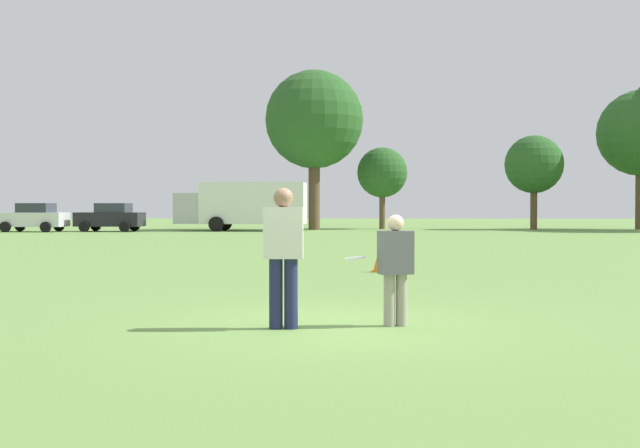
{
  "coord_description": "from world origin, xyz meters",
  "views": [
    {
      "loc": [
        0.29,
        -10.0,
        1.56
      ],
      "look_at": [
        -0.25,
        1.97,
        1.29
      ],
      "focal_mm": 42.73,
      "sensor_mm": 36.0,
      "label": 1
    }
  ],
  "objects_px": {
    "player_defender": "(396,264)",
    "parked_car_center": "(111,217)",
    "parked_car_mid_left": "(33,217)",
    "box_truck": "(244,204)",
    "player_thrower": "(283,249)",
    "frisbee": "(355,258)",
    "traffic_cone": "(378,262)"
  },
  "relations": [
    {
      "from": "player_defender",
      "to": "player_thrower",
      "type": "bearing_deg",
      "value": -169.12
    },
    {
      "from": "box_truck",
      "to": "traffic_cone",
      "type": "bearing_deg",
      "value": -76.01
    },
    {
      "from": "player_defender",
      "to": "parked_car_mid_left",
      "type": "relative_size",
      "value": 0.34
    },
    {
      "from": "player_defender",
      "to": "parked_car_center",
      "type": "distance_m",
      "value": 41.57
    },
    {
      "from": "traffic_cone",
      "to": "frisbee",
      "type": "bearing_deg",
      "value": -93.81
    },
    {
      "from": "parked_car_mid_left",
      "to": "box_truck",
      "type": "xyz_separation_m",
      "value": [
        13.17,
        2.25,
        0.83
      ]
    },
    {
      "from": "player_defender",
      "to": "box_truck",
      "type": "bearing_deg",
      "value": 101.09
    },
    {
      "from": "player_thrower",
      "to": "box_truck",
      "type": "height_order",
      "value": "box_truck"
    },
    {
      "from": "player_thrower",
      "to": "traffic_cone",
      "type": "xyz_separation_m",
      "value": [
        1.48,
        8.6,
        -0.79
      ]
    },
    {
      "from": "frisbee",
      "to": "box_truck",
      "type": "relative_size",
      "value": 0.03
    },
    {
      "from": "player_thrower",
      "to": "traffic_cone",
      "type": "distance_m",
      "value": 8.76
    },
    {
      "from": "frisbee",
      "to": "player_thrower",
      "type": "bearing_deg",
      "value": -166.22
    },
    {
      "from": "parked_car_mid_left",
      "to": "frisbee",
      "type": "bearing_deg",
      "value": -61.45
    },
    {
      "from": "traffic_cone",
      "to": "parked_car_center",
      "type": "height_order",
      "value": "parked_car_center"
    },
    {
      "from": "player_thrower",
      "to": "parked_car_center",
      "type": "xyz_separation_m",
      "value": [
        -14.78,
        38.55,
        -0.09
      ]
    },
    {
      "from": "parked_car_mid_left",
      "to": "traffic_cone",
      "type": "bearing_deg",
      "value": -54.26
    },
    {
      "from": "parked_car_center",
      "to": "box_truck",
      "type": "relative_size",
      "value": 0.5
    },
    {
      "from": "parked_car_center",
      "to": "box_truck",
      "type": "height_order",
      "value": "box_truck"
    },
    {
      "from": "frisbee",
      "to": "box_truck",
      "type": "height_order",
      "value": "box_truck"
    },
    {
      "from": "parked_car_mid_left",
      "to": "player_defender",
      "type": "bearing_deg",
      "value": -60.8
    },
    {
      "from": "frisbee",
      "to": "traffic_cone",
      "type": "bearing_deg",
      "value": 86.19
    },
    {
      "from": "frisbee",
      "to": "parked_car_center",
      "type": "height_order",
      "value": "parked_car_center"
    },
    {
      "from": "player_thrower",
      "to": "parked_car_center",
      "type": "distance_m",
      "value": 41.29
    },
    {
      "from": "parked_car_mid_left",
      "to": "player_thrower",
      "type": "bearing_deg",
      "value": -62.68
    },
    {
      "from": "frisbee",
      "to": "traffic_cone",
      "type": "height_order",
      "value": "frisbee"
    },
    {
      "from": "player_defender",
      "to": "parked_car_center",
      "type": "relative_size",
      "value": 0.34
    },
    {
      "from": "parked_car_center",
      "to": "traffic_cone",
      "type": "bearing_deg",
      "value": -61.51
    },
    {
      "from": "parked_car_center",
      "to": "player_defender",
      "type": "bearing_deg",
      "value": -67.03
    },
    {
      "from": "player_thrower",
      "to": "box_truck",
      "type": "relative_size",
      "value": 0.21
    },
    {
      "from": "parked_car_center",
      "to": "box_truck",
      "type": "xyz_separation_m",
      "value": [
        8.43,
        1.48,
        0.83
      ]
    },
    {
      "from": "traffic_cone",
      "to": "player_thrower",
      "type": "bearing_deg",
      "value": -99.75
    },
    {
      "from": "player_thrower",
      "to": "parked_car_mid_left",
      "type": "distance_m",
      "value": 42.52
    }
  ]
}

